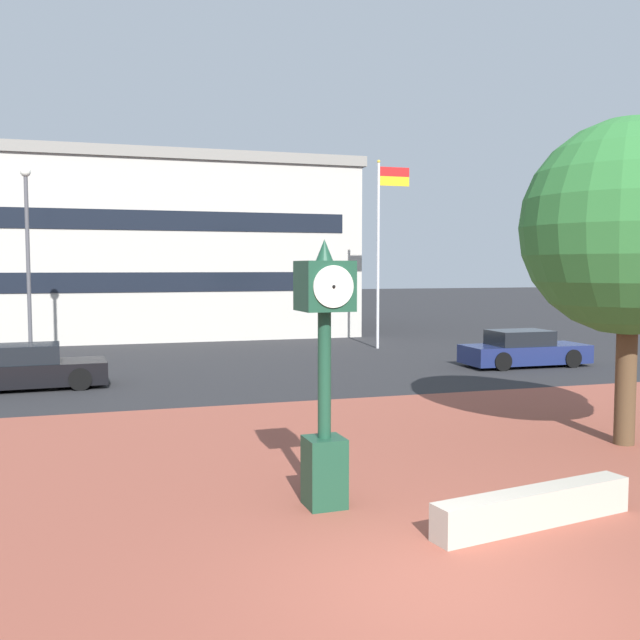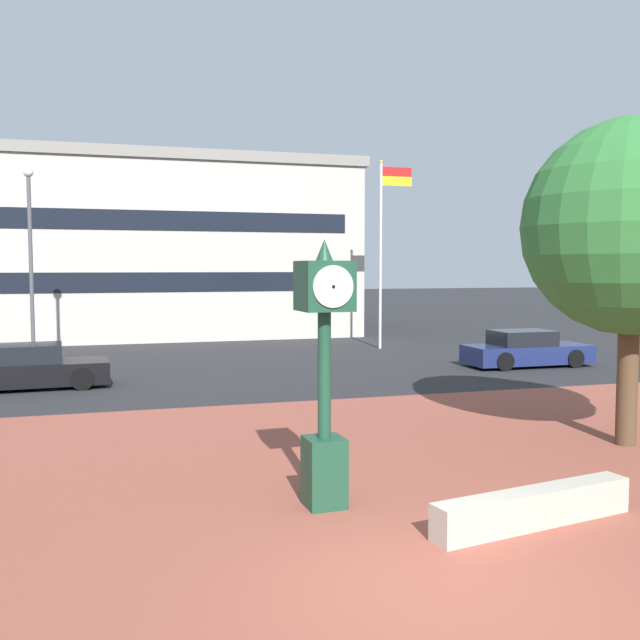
# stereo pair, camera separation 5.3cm
# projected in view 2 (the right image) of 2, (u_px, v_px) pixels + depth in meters

# --- Properties ---
(ground_plane) EXTENTS (200.00, 200.00, 0.00)m
(ground_plane) POSITION_uv_depth(u_px,v_px,m) (443.00, 589.00, 7.81)
(ground_plane) COLOR #262628
(plaza_brick_paving) EXTENTS (44.00, 14.98, 0.01)m
(plaza_brick_paving) POSITION_uv_depth(u_px,v_px,m) (342.00, 492.00, 11.14)
(plaza_brick_paving) COLOR brown
(plaza_brick_paving) RESTS_ON ground
(planter_wall) EXTENTS (3.22, 0.96, 0.50)m
(planter_wall) POSITION_uv_depth(u_px,v_px,m) (534.00, 508.00, 9.69)
(planter_wall) COLOR #ADA393
(planter_wall) RESTS_ON ground
(street_clock) EXTENTS (0.75, 0.84, 3.90)m
(street_clock) POSITION_uv_depth(u_px,v_px,m) (324.00, 368.00, 10.35)
(street_clock) COLOR #19422D
(street_clock) RESTS_ON ground
(plaza_tree) EXTENTS (4.53, 4.21, 6.38)m
(plaza_tree) POSITION_uv_depth(u_px,v_px,m) (637.00, 233.00, 14.03)
(plaza_tree) COLOR #4C3823
(plaza_tree) RESTS_ON ground
(car_street_near) EXTENTS (4.14, 2.04, 1.28)m
(car_street_near) POSITION_uv_depth(u_px,v_px,m) (34.00, 369.00, 20.70)
(car_street_near) COLOR black
(car_street_near) RESTS_ON ground
(car_street_mid) EXTENTS (4.46, 1.84, 1.28)m
(car_street_mid) POSITION_uv_depth(u_px,v_px,m) (526.00, 350.00, 25.25)
(car_street_mid) COLOR navy
(car_street_mid) RESTS_ON ground
(flagpole_primary) EXTENTS (1.47, 0.14, 8.03)m
(flagpole_primary) POSITION_uv_depth(u_px,v_px,m) (384.00, 240.00, 30.52)
(flagpole_primary) COLOR silver
(flagpole_primary) RESTS_ON ground
(civic_building) EXTENTS (21.14, 13.78, 8.93)m
(civic_building) POSITION_uv_depth(u_px,v_px,m) (143.00, 249.00, 38.96)
(civic_building) COLOR #B2ADA3
(civic_building) RESTS_ON ground
(street_lamp_post) EXTENTS (0.36, 0.36, 7.03)m
(street_lamp_post) POSITION_uv_depth(u_px,v_px,m) (30.00, 245.00, 25.44)
(street_lamp_post) COLOR #4C4C51
(street_lamp_post) RESTS_ON ground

